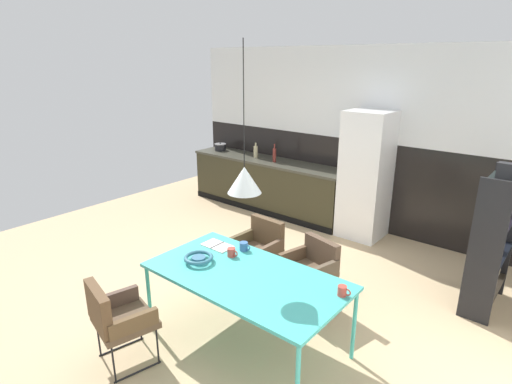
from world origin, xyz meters
TOP-DOWN VIEW (x-y plane):
  - ground_plane at (0.00, 0.00)m, footprint 7.91×7.91m
  - back_wall_splashback_dark at (0.00, 2.93)m, footprint 6.09×0.12m
  - back_wall_panel_upper at (0.00, 2.93)m, footprint 6.09×0.12m
  - kitchen_counter at (-1.41, 2.57)m, footprint 2.99×0.63m
  - refrigerator_column at (0.39, 2.57)m, footprint 0.62×0.60m
  - dining_table at (0.67, -0.42)m, footprint 1.81×0.96m
  - armchair_facing_counter at (0.81, 0.50)m, footprint 0.58×0.57m
  - armchair_far_side at (0.01, -1.33)m, footprint 0.57×0.57m
  - armchair_by_stool at (0.08, 0.52)m, footprint 0.51×0.49m
  - fruit_bowl at (0.18, -0.52)m, footprint 0.28×0.28m
  - open_book at (0.07, -0.17)m, footprint 0.31×0.19m
  - mug_dark_espresso at (1.50, -0.18)m, footprint 0.12×0.07m
  - mug_wide_latte at (0.34, -0.07)m, footprint 0.13×0.08m
  - mug_glass_clear at (0.34, -0.24)m, footprint 0.12×0.08m
  - cooking_pot at (-2.57, 2.59)m, footprint 0.21×0.21m
  - bottle_wine_green at (-1.67, 2.56)m, footprint 0.07×0.07m
  - bottle_oil_tall at (-1.22, 2.51)m, footprint 0.06×0.06m
  - open_shelf_unit at (2.23, 1.70)m, footprint 0.30×0.77m
  - pendant_lamp_over_table_near at (0.67, -0.43)m, footprint 0.28×0.28m

SIDE VIEW (x-z plane):
  - ground_plane at x=0.00m, z-range 0.00..0.00m
  - kitchen_counter at x=-1.41m, z-range 0.00..0.89m
  - armchair_facing_counter at x=0.81m, z-range 0.13..0.87m
  - armchair_far_side at x=0.01m, z-range 0.10..0.89m
  - armchair_by_stool at x=0.08m, z-range 0.12..0.90m
  - dining_table at x=0.67m, z-range 0.32..1.04m
  - back_wall_splashback_dark at x=0.00m, z-range 0.00..1.37m
  - open_book at x=0.07m, z-range 0.72..0.74m
  - fruit_bowl at x=0.18m, z-range 0.73..0.79m
  - mug_glass_clear at x=0.34m, z-range 0.72..0.81m
  - mug_dark_espresso at x=1.50m, z-range 0.72..0.81m
  - mug_wide_latte at x=0.34m, z-range 0.72..0.81m
  - open_shelf_unit at x=2.23m, z-range 0.02..1.59m
  - refrigerator_column at x=0.39m, z-range 0.00..1.87m
  - cooking_pot at x=-2.57m, z-range 0.88..1.04m
  - bottle_wine_green at x=-1.67m, z-range 0.87..1.13m
  - bottle_oil_tall at x=-1.22m, z-range 0.86..1.17m
  - pendant_lamp_over_table_near at x=0.67m, z-range 1.00..2.21m
  - back_wall_panel_upper at x=0.00m, z-range 1.37..2.75m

